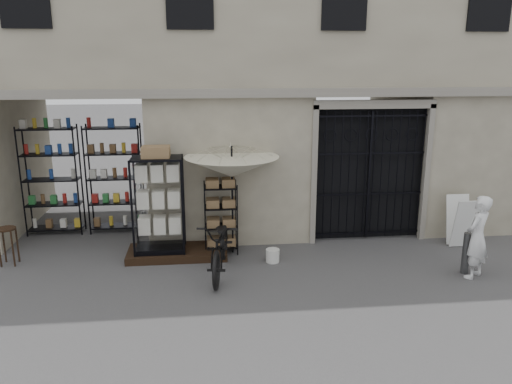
{
  "coord_description": "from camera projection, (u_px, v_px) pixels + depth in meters",
  "views": [
    {
      "loc": [
        -1.82,
        -8.11,
        3.86
      ],
      "look_at": [
        -0.8,
        1.4,
        1.35
      ],
      "focal_mm": 35.0,
      "sensor_mm": 36.0,
      "label": 1
    }
  ],
  "objects": [
    {
      "name": "wooden_stool",
      "position": [
        8.0,
        245.0,
        9.7
      ],
      "size": [
        0.37,
        0.37,
        0.75
      ],
      "rotation": [
        0.0,
        0.0,
        0.05
      ],
      "color": "black",
      "rests_on": "ground"
    },
    {
      "name": "easel_sign",
      "position": [
        461.0,
        222.0,
        10.63
      ],
      "size": [
        0.51,
        0.59,
        1.07
      ],
      "rotation": [
        0.0,
        0.0,
        -0.01
      ],
      "color": "silver",
      "rests_on": "ground"
    },
    {
      "name": "market_umbrella",
      "position": [
        232.0,
        161.0,
        9.92
      ],
      "size": [
        2.15,
        2.17,
        2.69
      ],
      "rotation": [
        0.0,
        0.0,
        0.38
      ],
      "color": "black",
      "rests_on": "ground"
    },
    {
      "name": "step_platform",
      "position": [
        178.0,
        252.0,
        10.2
      ],
      "size": [
        2.0,
        0.9,
        0.15
      ],
      "primitive_type": "cube",
      "color": "black",
      "rests_on": "ground"
    },
    {
      "name": "wire_rack",
      "position": [
        221.0,
        218.0,
        10.27
      ],
      "size": [
        0.7,
        0.54,
        1.49
      ],
      "rotation": [
        0.0,
        0.0,
        0.12
      ],
      "color": "black",
      "rests_on": "ground"
    },
    {
      "name": "shopkeeper",
      "position": [
        472.0,
        277.0,
        9.23
      ],
      "size": [
        1.39,
        1.58,
        0.37
      ],
      "primitive_type": "imported",
      "rotation": [
        0.0,
        0.0,
        3.79
      ],
      "color": "silver",
      "rests_on": "ground"
    },
    {
      "name": "shop_shelving",
      "position": [
        84.0,
        180.0,
        11.36
      ],
      "size": [
        2.7,
        0.5,
        2.5
      ],
      "primitive_type": "cube",
      "color": "black",
      "rests_on": "ground"
    },
    {
      "name": "shop_recess",
      "position": [
        80.0,
        174.0,
        10.82
      ],
      "size": [
        3.0,
        1.7,
        3.0
      ],
      "primitive_type": "cube",
      "color": "black",
      "rests_on": "ground"
    },
    {
      "name": "ground",
      "position": [
        308.0,
        283.0,
        8.97
      ],
      "size": [
        80.0,
        80.0,
        0.0
      ],
      "primitive_type": "plane",
      "color": "#242427",
      "rests_on": "ground"
    },
    {
      "name": "display_cabinet",
      "position": [
        159.0,
        210.0,
        9.88
      ],
      "size": [
        0.98,
        0.63,
        2.08
      ],
      "rotation": [
        0.0,
        0.0,
        0.03
      ],
      "color": "black",
      "rests_on": "step_platform"
    },
    {
      "name": "main_building",
      "position": [
        278.0,
        33.0,
        11.68
      ],
      "size": [
        14.0,
        4.0,
        9.0
      ],
      "primitive_type": "cube",
      "color": "#A19882",
      "rests_on": "ground"
    },
    {
      "name": "steel_bollard",
      "position": [
        466.0,
        253.0,
        9.3
      ],
      "size": [
        0.15,
        0.15,
        0.8
      ],
      "primitive_type": "cylinder",
      "rotation": [
        0.0,
        0.0,
        0.05
      ],
      "color": "#4A4B4C",
      "rests_on": "ground"
    },
    {
      "name": "white_bucket",
      "position": [
        273.0,
        256.0,
        9.89
      ],
      "size": [
        0.33,
        0.33,
        0.26
      ],
      "primitive_type": "cylinder",
      "rotation": [
        0.0,
        0.0,
        0.24
      ],
      "color": "silver",
      "rests_on": "ground"
    },
    {
      "name": "bicycle",
      "position": [
        222.0,
        273.0,
        9.4
      ],
      "size": [
        0.87,
        1.18,
        2.07
      ],
      "primitive_type": "imported",
      "rotation": [
        0.0,
        0.0,
        -0.14
      ],
      "color": "black",
      "rests_on": "ground"
    },
    {
      "name": "iron_gate",
      "position": [
        367.0,
        172.0,
        10.96
      ],
      "size": [
        2.5,
        0.21,
        3.0
      ],
      "color": "black",
      "rests_on": "ground"
    }
  ]
}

